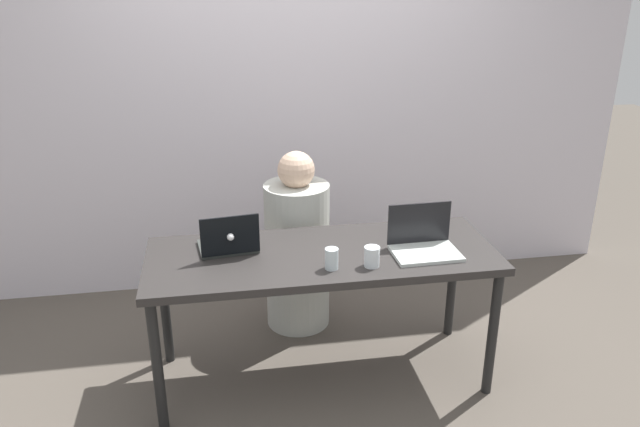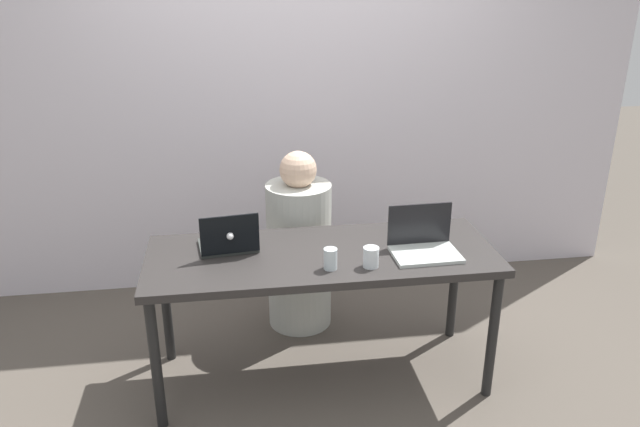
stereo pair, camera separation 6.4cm
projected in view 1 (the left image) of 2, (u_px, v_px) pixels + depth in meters
The scene contains 8 objects.
ground_plane at pixel (322, 375), 3.34m from camera, with size 12.00×12.00×0.00m, color #524A42.
back_wall at pixel (290, 90), 3.95m from camera, with size 4.50×0.10×2.61m, color silver.
desk at pixel (322, 265), 3.10m from camera, with size 1.72×0.65×0.73m.
person_at_center at pixel (297, 250), 3.67m from camera, with size 0.44×0.44×1.08m.
laptop_back_left at pixel (229, 243), 3.06m from camera, with size 0.31×0.26×0.21m.
laptop_front_right at pixel (423, 242), 3.06m from camera, with size 0.33×0.27×0.23m.
water_glass_center at pixel (332, 260), 2.89m from camera, with size 0.06×0.06×0.10m.
water_glass_right at pixel (372, 258), 2.92m from camera, with size 0.07×0.07×0.10m.
Camera 1 is at (-0.48, -2.74, 2.05)m, focal length 35.00 mm.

